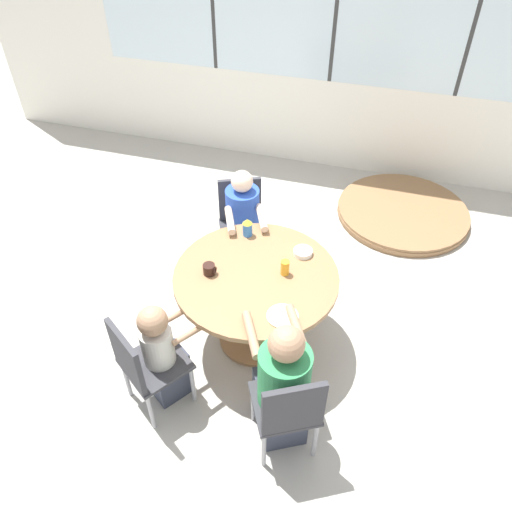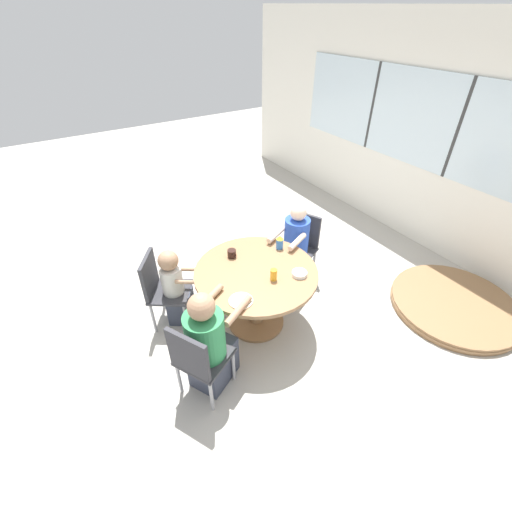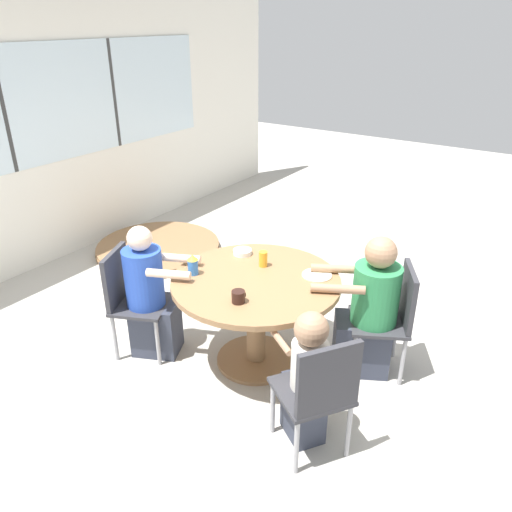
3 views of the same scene
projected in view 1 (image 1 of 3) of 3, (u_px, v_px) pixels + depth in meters
The scene contains 15 objects.
ground_plane at pixel (256, 337), 4.09m from camera, with size 16.00×16.00×0.00m, color #B2ADA3.
wall_back_with_windows at pixel (334, 44), 5.17m from camera, with size 8.40×0.08×2.80m.
dining_table at pixel (256, 290), 3.72m from camera, with size 1.21×1.21×0.71m.
chair_for_woman_green_shirt at pixel (289, 409), 3.05m from camera, with size 0.54×0.54×0.84m.
chair_for_man_blue_shirt at pixel (241, 217), 4.48m from camera, with size 0.53×0.53×0.84m.
chair_for_toddler at pixel (142, 363), 3.30m from camera, with size 0.56×0.56×0.84m.
person_woman_green_shirt at pixel (282, 387), 3.18m from camera, with size 0.57×0.68×1.07m.
person_man_blue_shirt at pixel (243, 230), 4.37m from camera, with size 0.48×0.59×1.06m.
person_toddler at pixel (163, 356), 3.41m from camera, with size 0.40×0.45×0.92m.
coffee_mug at pixel (209, 269), 3.59m from camera, with size 0.09×0.09×0.08m.
sippy_cup at pixel (247, 227), 3.90m from camera, with size 0.08×0.08×0.15m.
juice_glass at pixel (285, 268), 3.58m from camera, with size 0.06×0.06×0.12m.
bowl_white_shallow at pixel (303, 252), 3.77m from camera, with size 0.14×0.14×0.04m.
plate_tortillas at pixel (283, 316), 3.31m from camera, with size 0.22×0.22×0.01m.
folded_table_stack at pixel (402, 212), 5.29m from camera, with size 1.37×1.37×0.09m.
Camera 1 is at (0.74, -2.50, 3.22)m, focal length 35.00 mm.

